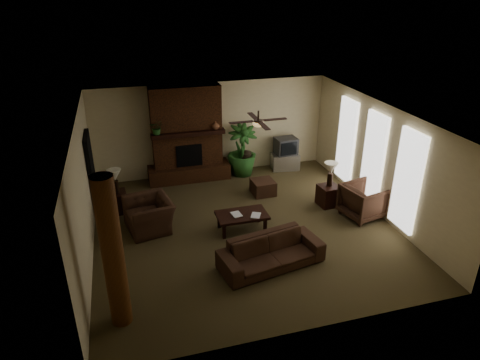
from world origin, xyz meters
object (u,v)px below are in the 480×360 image
object	(u,v)px
armchair_left	(149,210)
ottoman	(263,187)
tv_stand	(285,161)
side_table_right	(328,195)
floor_plant	(242,161)
floor_vase	(246,161)
side_table_left	(117,202)
log_column	(113,254)
armchair_right	(363,199)
sofa	(271,248)
coffee_table	(242,216)
lamp_left	(115,177)
lamp_right	(331,170)

from	to	relation	value
armchair_left	ottoman	xyz separation A→B (m)	(3.21, 1.01, -0.31)
tv_stand	side_table_right	bearing A→B (deg)	-77.35
floor_plant	floor_vase	bearing A→B (deg)	-4.89
side_table_left	log_column	bearing A→B (deg)	-90.30
armchair_right	side_table_left	world-z (taller)	armchair_right
sofa	floor_vase	xyz separation A→B (m)	(0.83, 4.65, 0.00)
coffee_table	floor_vase	bearing A→B (deg)	71.86
log_column	armchair_left	world-z (taller)	log_column
lamp_left	log_column	bearing A→B (deg)	-90.72
sofa	floor_plant	xyz separation A→B (m)	(0.71, 4.67, 0.01)
ottoman	tv_stand	distance (m)	1.93
armchair_right	lamp_left	size ratio (longest dim) A/B	1.46
ottoman	floor_plant	bearing A→B (deg)	97.58
armchair_left	lamp_right	distance (m)	4.70
coffee_table	floor_plant	xyz separation A→B (m)	(0.90, 3.15, 0.07)
tv_stand	floor_vase	distance (m)	1.32
sofa	tv_stand	world-z (taller)	sofa
armchair_left	floor_vase	world-z (taller)	armchair_left
sofa	tv_stand	size ratio (longest dim) A/B	2.57
armchair_right	side_table_right	distance (m)	0.98
sofa	armchair_right	world-z (taller)	armchair_right
side_table_left	lamp_left	size ratio (longest dim) A/B	0.85
coffee_table	ottoman	size ratio (longest dim) A/B	2.00
log_column	armchair_right	bearing A→B (deg)	19.77
armchair_left	armchair_right	world-z (taller)	armchair_left
log_column	armchair_left	distance (m)	3.23
side_table_right	lamp_right	world-z (taller)	lamp_right
coffee_table	floor_vase	size ratio (longest dim) A/B	1.56
coffee_table	side_table_right	world-z (taller)	side_table_right
sofa	side_table_right	world-z (taller)	sofa
log_column	lamp_left	bearing A→B (deg)	89.28
ottoman	lamp_left	xyz separation A→B (m)	(-3.91, 0.00, 0.80)
lamp_left	side_table_right	xyz separation A→B (m)	(5.37, -1.10, -0.73)
coffee_table	side_table_right	xyz separation A→B (m)	(2.55, 0.59, -0.10)
lamp_left	lamp_right	world-z (taller)	same
armchair_right	tv_stand	size ratio (longest dim) A/B	1.12
log_column	ottoman	bearing A→B (deg)	45.41
side_table_left	lamp_left	bearing A→B (deg)	-54.91
armchair_right	coffee_table	bearing A→B (deg)	73.58
side_table_right	tv_stand	bearing A→B (deg)	94.96
tv_stand	side_table_right	distance (m)	2.58
log_column	side_table_right	world-z (taller)	log_column
side_table_right	armchair_right	bearing A→B (deg)	-54.87
floor_vase	lamp_left	distance (m)	4.15
log_column	armchair_right	distance (m)	6.41
lamp_left	lamp_right	distance (m)	5.49
sofa	side_table_right	distance (m)	3.17
floor_plant	lamp_left	bearing A→B (deg)	-158.53
coffee_table	lamp_left	bearing A→B (deg)	149.10
ottoman	armchair_left	bearing A→B (deg)	-162.47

